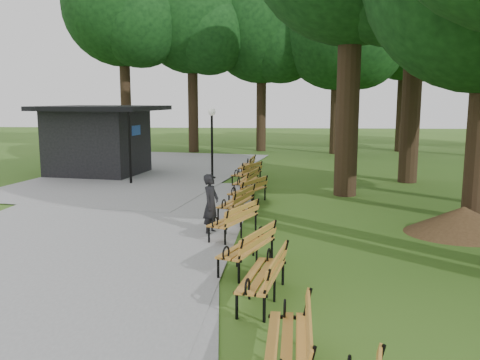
# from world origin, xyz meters

# --- Properties ---
(ground) EXTENTS (100.00, 100.00, 0.00)m
(ground) POSITION_xyz_m (0.00, 0.00, 0.00)
(ground) COLOR #305919
(ground) RESTS_ON ground
(path) EXTENTS (12.00, 38.00, 0.06)m
(path) POSITION_xyz_m (-4.00, 3.00, 0.03)
(path) COLOR gray
(path) RESTS_ON ground
(person) EXTENTS (0.53, 0.65, 1.55)m
(person) POSITION_xyz_m (-0.74, 3.37, 0.77)
(person) COLOR black
(person) RESTS_ON ground
(kiosk) EXTENTS (5.58, 5.04, 3.10)m
(kiosk) POSITION_xyz_m (-7.11, 13.14, 1.55)
(kiosk) COLOR black
(kiosk) RESTS_ON ground
(lamp_post) EXTENTS (0.32, 0.32, 3.03)m
(lamp_post) POSITION_xyz_m (-1.78, 12.13, 2.19)
(lamp_post) COLOR black
(lamp_post) RESTS_ON ground
(dirt_mound) EXTENTS (2.45, 2.45, 0.71)m
(dirt_mound) POSITION_xyz_m (5.70, 3.81, 0.36)
(dirt_mound) COLOR #47301C
(dirt_mound) RESTS_ON ground
(bench_1) EXTENTS (0.73, 1.93, 0.88)m
(bench_1) POSITION_xyz_m (1.03, -3.27, 0.44)
(bench_1) COLOR #BB792B
(bench_1) RESTS_ON ground
(bench_2) EXTENTS (0.99, 1.99, 0.88)m
(bench_2) POSITION_xyz_m (0.66, -0.86, 0.44)
(bench_2) COLOR #BB792B
(bench_2) RESTS_ON ground
(bench_3) EXTENTS (1.30, 2.00, 0.88)m
(bench_3) POSITION_xyz_m (0.32, 0.77, 0.44)
(bench_3) COLOR #BB792B
(bench_3) RESTS_ON ground
(bench_4) EXTENTS (1.35, 2.00, 0.88)m
(bench_4) POSITION_xyz_m (-0.14, 3.11, 0.44)
(bench_4) COLOR #BB792B
(bench_4) RESTS_ON ground
(bench_5) EXTENTS (1.15, 2.00, 0.88)m
(bench_5) POSITION_xyz_m (-0.24, 5.24, 0.44)
(bench_5) COLOR #BB792B
(bench_5) RESTS_ON ground
(bench_6) EXTENTS (1.41, 1.99, 0.88)m
(bench_6) POSITION_xyz_m (0.00, 7.11, 0.44)
(bench_6) COLOR #BB792B
(bench_6) RESTS_ON ground
(bench_7) EXTENTS (1.02, 1.99, 0.88)m
(bench_7) POSITION_xyz_m (-0.16, 9.12, 0.44)
(bench_7) COLOR #BB792B
(bench_7) RESTS_ON ground
(bench_8) EXTENTS (1.34, 2.00, 0.88)m
(bench_8) POSITION_xyz_m (-0.24, 11.01, 0.44)
(bench_8) COLOR #BB792B
(bench_8) RESTS_ON ground
(bench_9) EXTENTS (0.80, 1.95, 0.88)m
(bench_9) POSITION_xyz_m (-0.37, 13.23, 0.44)
(bench_9) COLOR #BB792B
(bench_9) RESTS_ON ground
(tree_backdrop) EXTENTS (37.54, 10.08, 16.47)m
(tree_backdrop) POSITION_xyz_m (6.71, 22.95, 8.23)
(tree_backdrop) COLOR black
(tree_backdrop) RESTS_ON ground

